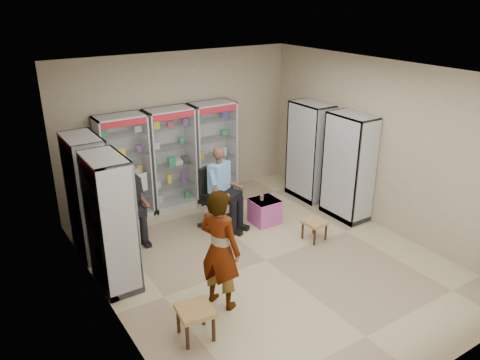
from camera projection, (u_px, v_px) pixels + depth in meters
floor at (266, 260)px, 7.57m from camera, size 6.00×6.00×0.00m
room_shell at (269, 144)px, 6.83m from camera, size 5.02×6.02×3.01m
cabinet_back_left at (124, 168)px, 8.66m from camera, size 0.90×0.50×2.00m
cabinet_back_mid at (171, 159)px, 9.14m from camera, size 0.90×0.50×2.00m
cabinet_back_right at (213, 150)px, 9.62m from camera, size 0.90×0.50×2.00m
cabinet_right_far at (310, 151)px, 9.56m from camera, size 0.90×0.50×2.00m
cabinet_right_near at (348, 167)px, 8.71m from camera, size 0.90×0.50×2.00m
cabinet_left_far at (88, 196)px, 7.47m from camera, size 0.90×0.50×2.00m
cabinet_left_near at (111, 223)px, 6.62m from camera, size 0.90×0.50×2.00m
wooden_chair at (128, 211)px, 8.17m from camera, size 0.42×0.42×0.94m
seated_customer at (128, 202)px, 8.06m from camera, size 0.44×0.60×1.34m
office_chair at (217, 197)px, 8.53m from camera, size 0.81×0.81×1.12m
seated_shopkeeper at (218, 190)px, 8.43m from camera, size 0.70×0.79×1.43m
pink_trunk at (265, 211)px, 8.73m from camera, size 0.49×0.47×0.46m
tea_glass at (262, 198)px, 8.62m from camera, size 0.07×0.07×0.10m
woven_stool_a at (314, 230)px, 8.15m from camera, size 0.39×0.39×0.36m
woven_stool_b at (196, 322)px, 5.83m from camera, size 0.48×0.48×0.43m
standing_man at (220, 250)px, 6.21m from camera, size 0.62×0.74×1.72m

